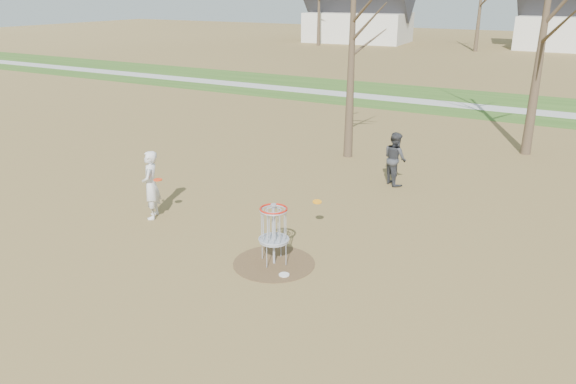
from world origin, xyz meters
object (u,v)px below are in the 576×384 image
object	(u,v)px
player_throwing	(395,158)
disc_grounded	(284,275)
player_standing	(151,185)
disc_golf_basket	(274,225)

from	to	relation	value
player_throwing	disc_grounded	bearing A→B (deg)	129.53
player_standing	disc_golf_basket	bearing A→B (deg)	50.27
player_throwing	player_standing	bearing A→B (deg)	90.74
player_throwing	disc_golf_basket	distance (m)	6.42
disc_grounded	disc_golf_basket	distance (m)	1.07
disc_grounded	player_throwing	bearing A→B (deg)	90.08
disc_grounded	disc_golf_basket	bearing A→B (deg)	141.58
player_standing	disc_golf_basket	distance (m)	4.17
player_standing	disc_grounded	size ratio (longest dim) A/B	8.16
player_standing	player_throwing	bearing A→B (deg)	111.25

